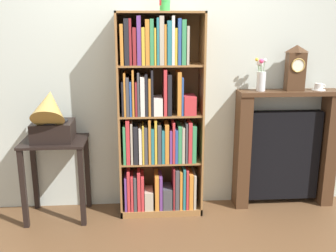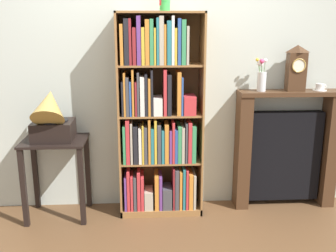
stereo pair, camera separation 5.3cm
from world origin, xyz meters
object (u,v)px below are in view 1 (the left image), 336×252
gramophone (51,117)px  bookshelf (158,122)px  fireplace_mantel (285,149)px  mantel_clock (296,68)px  side_table_left (56,161)px  teacup_with_saucer (319,87)px  cup_stack (165,1)px  flower_vase (261,78)px

gramophone → bookshelf: bearing=5.7°
fireplace_mantel → mantel_clock: bearing=-30.1°
side_table_left → mantel_clock: 2.35m
side_table_left → gramophone: bearing=-90.0°
bookshelf → teacup_with_saucer: 1.53m
side_table_left → gramophone: gramophone is taller
fireplace_mantel → cup_stack: bearing=-176.2°
side_table_left → mantel_clock: bearing=2.7°
teacup_with_saucer → mantel_clock: bearing=-179.5°
flower_vase → teacup_with_saucer: bearing=-0.0°
bookshelf → flower_vase: size_ratio=6.09×
flower_vase → teacup_with_saucer: flower_vase is taller
flower_vase → fireplace_mantel: bearing=3.6°
bookshelf → fireplace_mantel: (1.23, 0.08, -0.32)m
side_table_left → teacup_with_saucer: (2.44, 0.11, 0.63)m
bookshelf → cup_stack: bearing=2.2°
bookshelf → side_table_left: bearing=-177.3°
flower_vase → teacup_with_saucer: size_ratio=2.35×
bookshelf → mantel_clock: (1.27, 0.06, 0.47)m
fireplace_mantel → side_table_left: bearing=-176.7°
bookshelf → gramophone: bookshelf is taller
fireplace_mantel → bookshelf: bearing=-176.2°
bookshelf → teacup_with_saucer: size_ratio=14.28×
bookshelf → gramophone: 0.94m
teacup_with_saucer → side_table_left: bearing=-177.5°
bookshelf → cup_stack: cup_stack is taller
side_table_left → gramophone: size_ratio=1.39×
mantel_clock → teacup_with_saucer: 0.30m
fireplace_mantel → mantel_clock: 0.79m
side_table_left → fireplace_mantel: bearing=3.3°
side_table_left → fireplace_mantel: size_ratio=0.65×
cup_stack → mantel_clock: (1.20, 0.06, -0.58)m
mantel_clock → cup_stack: bearing=-177.2°
side_table_left → gramophone: 0.42m
cup_stack → teacup_with_saucer: 1.63m
cup_stack → mantel_clock: bearing=2.8°
teacup_with_saucer → cup_stack: bearing=-177.6°
fireplace_mantel → flower_vase: flower_vase is taller
gramophone → mantel_clock: size_ratio=1.28×
cup_stack → mantel_clock: size_ratio=0.40×
flower_vase → cup_stack: bearing=-176.1°
bookshelf → gramophone: size_ratio=3.47×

